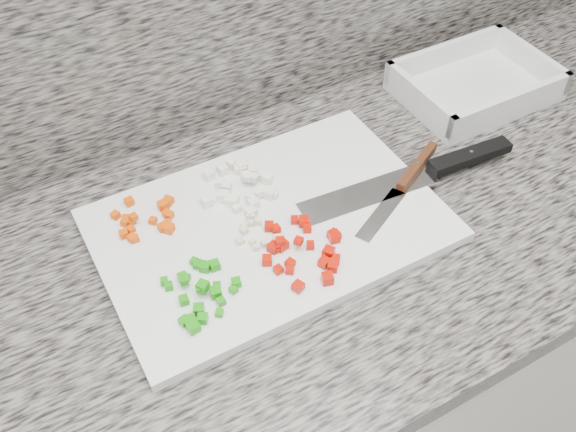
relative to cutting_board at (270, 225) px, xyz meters
name	(u,v)px	position (x,y,z in m)	size (l,w,h in m)	color
cabinet	(274,400)	(-0.02, -0.03, -0.48)	(3.92, 0.62, 0.86)	silver
countertop	(269,256)	(-0.02, -0.03, -0.03)	(3.96, 0.64, 0.04)	#67625A
cutting_board	(270,225)	(0.00, 0.00, 0.00)	(0.50, 0.33, 0.02)	silver
carrot_pile	(150,218)	(-0.15, 0.09, 0.01)	(0.10, 0.10, 0.02)	#D24504
onion_pile	(242,184)	(0.00, 0.08, 0.02)	(0.12, 0.13, 0.02)	white
green_pepper_pile	(200,292)	(-0.14, -0.07, 0.02)	(0.10, 0.12, 0.02)	#1A860C
red_pepper_pile	(305,249)	(0.02, -0.08, 0.02)	(0.12, 0.14, 0.02)	#B61002
garlic_pile	(254,235)	(-0.03, -0.02, 0.01)	(0.06, 0.06, 0.01)	beige
chef_knife	(436,168)	(0.28, -0.03, 0.01)	(0.38, 0.07, 0.02)	white
paring_knife	(408,178)	(0.23, -0.03, 0.01)	(0.22, 0.13, 0.02)	white
tray	(475,85)	(0.49, 0.11, 0.01)	(0.27, 0.20, 0.06)	silver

